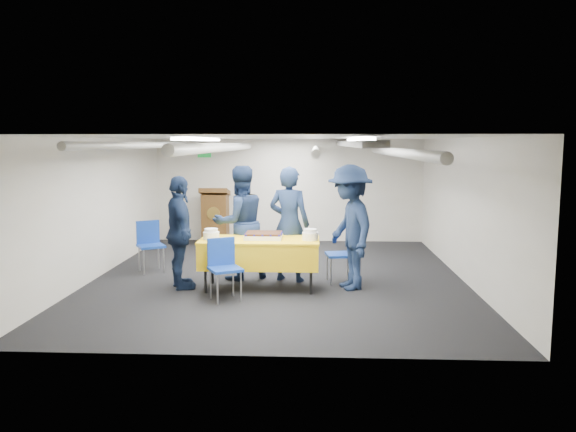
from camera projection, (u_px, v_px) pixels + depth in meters
The scene contains 14 objects.
ground at pixel (279, 277), 9.33m from camera, with size 7.00×7.00×0.00m, color black.
room_shell at pixel (286, 167), 9.50m from camera, with size 6.00×7.00×2.30m.
serving_table at pixel (260, 253), 8.51m from camera, with size 1.80×0.81×0.77m.
sheet_cake at pixel (264, 235), 8.52m from camera, with size 0.57×0.45×0.10m.
plate_stack_left at pixel (211, 234), 8.45m from camera, with size 0.24×0.24×0.16m.
plate_stack_right at pixel (310, 235), 8.38m from camera, with size 0.24×0.24×0.17m.
podium at pixel (215, 216), 12.35m from camera, with size 0.62×0.53×1.25m.
chair_near at pixel (223, 262), 7.96m from camera, with size 0.56×0.56×0.87m.
chair_right at pixel (345, 249), 8.91m from camera, with size 0.48×0.48×0.87m.
chair_left at pixel (150, 241), 9.72m from camera, with size 0.58×0.58×0.87m.
sailor_a at pixel (289, 224), 8.98m from camera, with size 0.67×0.44×1.85m, color black.
sailor_b at pixel (240, 223), 9.10m from camera, with size 0.90×0.70×1.85m, color black.
sailor_c at pixel (180, 233), 8.50m from camera, with size 1.01×0.42×1.73m, color black.
sailor_d at pixel (350, 227), 8.48m from camera, with size 1.22×0.70×1.89m, color black.
Camera 1 is at (0.60, -9.10, 2.21)m, focal length 35.00 mm.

